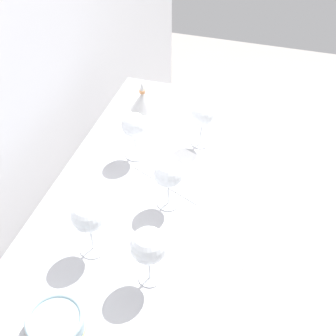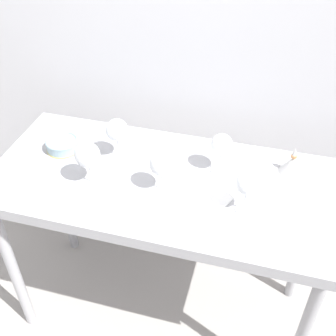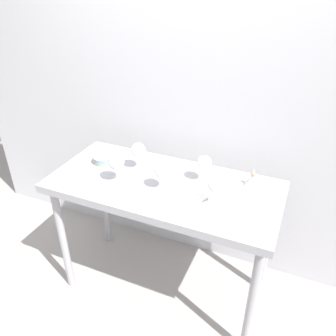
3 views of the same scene
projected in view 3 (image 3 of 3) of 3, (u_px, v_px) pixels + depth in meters
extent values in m
plane|color=#9A9590|center=(165.00, 285.00, 2.53)|extent=(6.00, 6.00, 0.00)
cube|color=silver|center=(194.00, 95.00, 2.25)|extent=(3.80, 0.04, 2.60)
cube|color=#A2A2A8|center=(164.00, 186.00, 2.08)|extent=(1.40, 0.64, 0.04)
cube|color=#A2A2A8|center=(139.00, 217.00, 1.82)|extent=(1.40, 0.01, 0.05)
cylinder|color=#A2A2A8|center=(63.00, 240.00, 2.32)|extent=(0.05, 0.05, 0.86)
cylinder|color=#A2A2A8|center=(251.00, 303.00, 1.88)|extent=(0.05, 0.05, 0.86)
cylinder|color=#A2A2A8|center=(105.00, 199.00, 2.73)|extent=(0.05, 0.05, 0.86)
cylinder|color=#A2A2A8|center=(267.00, 243.00, 2.29)|extent=(0.05, 0.05, 0.86)
cylinder|color=white|center=(203.00, 181.00, 2.08)|extent=(0.07, 0.07, 0.00)
cylinder|color=white|center=(203.00, 174.00, 2.06)|extent=(0.01, 0.01, 0.09)
sphere|color=white|center=(204.00, 163.00, 2.02)|extent=(0.09, 0.09, 0.09)
cylinder|color=#5F0F14|center=(204.00, 165.00, 2.02)|extent=(0.06, 0.06, 0.03)
cylinder|color=white|center=(162.00, 189.00, 2.01)|extent=(0.07, 0.07, 0.00)
cylinder|color=white|center=(162.00, 182.00, 1.99)|extent=(0.01, 0.01, 0.09)
sphere|color=white|center=(162.00, 170.00, 1.94)|extent=(0.09, 0.09, 0.09)
cylinder|color=maroon|center=(162.00, 173.00, 1.95)|extent=(0.06, 0.06, 0.02)
cylinder|color=white|center=(118.00, 181.00, 2.08)|extent=(0.06, 0.06, 0.00)
cylinder|color=white|center=(117.00, 175.00, 2.05)|extent=(0.01, 0.01, 0.09)
sphere|color=white|center=(116.00, 162.00, 2.01)|extent=(0.10, 0.10, 0.10)
cylinder|color=maroon|center=(116.00, 164.00, 2.02)|extent=(0.07, 0.07, 0.02)
cylinder|color=white|center=(213.00, 204.00, 1.88)|extent=(0.06, 0.06, 0.00)
cylinder|color=white|center=(214.00, 197.00, 1.86)|extent=(0.01, 0.01, 0.09)
sphere|color=white|center=(215.00, 185.00, 1.81)|extent=(0.09, 0.09, 0.09)
cylinder|color=maroon|center=(215.00, 187.00, 1.82)|extent=(0.06, 0.06, 0.03)
cylinder|color=white|center=(139.00, 169.00, 2.21)|extent=(0.08, 0.08, 0.00)
cylinder|color=white|center=(139.00, 162.00, 2.18)|extent=(0.01, 0.01, 0.09)
sphere|color=white|center=(138.00, 150.00, 2.14)|extent=(0.09, 0.09, 0.09)
cylinder|color=maroon|center=(138.00, 152.00, 2.15)|extent=(0.06, 0.06, 0.02)
cube|color=white|center=(188.00, 195.00, 1.95)|extent=(0.29, 0.33, 0.00)
cylinder|color=#DBCC66|center=(104.00, 162.00, 2.28)|extent=(0.14, 0.14, 0.01)
cylinder|color=#8CA8B2|center=(104.00, 159.00, 2.27)|extent=(0.14, 0.14, 0.04)
torus|color=#8CA8B2|center=(104.00, 156.00, 2.26)|extent=(0.14, 0.14, 0.01)
cone|color=#BDBDBD|center=(252.00, 180.00, 2.02)|extent=(0.10, 0.10, 0.07)
cylinder|color=#C17F4C|center=(253.00, 174.00, 2.00)|extent=(0.02, 0.02, 0.01)
cone|color=#BDBDBD|center=(254.00, 171.00, 1.99)|extent=(0.02, 0.02, 0.04)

